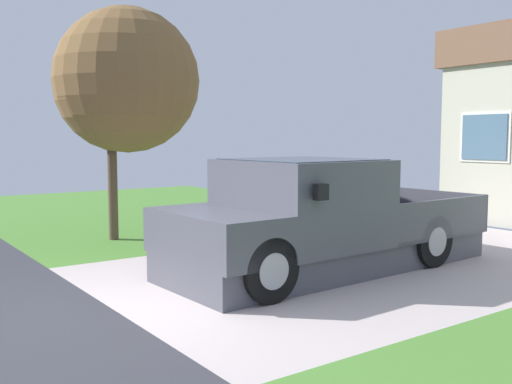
{
  "coord_description": "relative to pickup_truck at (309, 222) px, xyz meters",
  "views": [
    {
      "loc": [
        6.23,
        -2.45,
        1.97
      ],
      "look_at": [
        -1.14,
        2.82,
        1.12
      ],
      "focal_mm": 40.74,
      "sensor_mm": 36.0,
      "label": 1
    }
  ],
  "objects": [
    {
      "name": "person_with_hat",
      "position": [
        -1.42,
        -0.2,
        0.17
      ],
      "size": [
        0.45,
        0.45,
        1.59
      ],
      "rotation": [
        0.0,
        0.0,
        0.47
      ],
      "color": "#333842",
      "rests_on": "ground"
    },
    {
      "name": "pickup_truck",
      "position": [
        0.0,
        0.0,
        0.0
      ],
      "size": [
        2.29,
        5.31,
        1.67
      ],
      "rotation": [
        0.0,
        0.0,
        3.18
      ],
      "color": "#484953",
      "rests_on": "ground"
    },
    {
      "name": "handbag",
      "position": [
        -1.42,
        -0.43,
        -0.6
      ],
      "size": [
        0.37,
        0.18,
        0.45
      ],
      "color": "brown",
      "rests_on": "ground"
    },
    {
      "name": "wheeled_trash_bin",
      "position": [
        -3.46,
        5.1,
        -0.12
      ],
      "size": [
        0.6,
        0.72,
        1.13
      ],
      "color": "#424247",
      "rests_on": "ground"
    },
    {
      "name": "front_yard_tree",
      "position": [
        -3.98,
        -1.12,
        2.26
      ],
      "size": [
        2.7,
        2.7,
        4.39
      ],
      "color": "brown",
      "rests_on": "ground"
    }
  ]
}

